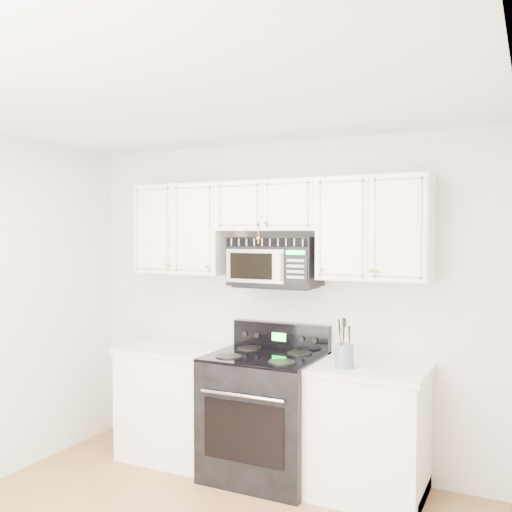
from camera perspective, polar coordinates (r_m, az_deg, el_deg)
The scene contains 9 objects.
room at distance 3.16m, azimuth -10.52°, elevation -7.94°, with size 3.51×3.51×2.61m.
base_cabinet_left at distance 4.96m, azimuth -7.88°, elevation -14.57°, with size 0.86×0.65×0.92m.
base_cabinet_right at distance 4.32m, azimuth 10.90°, elevation -17.17°, with size 0.86×0.65×0.92m.
range at distance 4.52m, azimuth 0.90°, elevation -15.45°, with size 0.83×0.75×1.14m.
upper_cabinets at distance 4.48m, azimuth 1.60°, elevation 3.21°, with size 2.44×0.37×0.75m.
microwave at distance 4.46m, azimuth 1.92°, elevation -0.53°, with size 0.69×0.40×0.38m.
utensil_crock at distance 4.09m, azimuth 8.82°, elevation -9.73°, with size 0.13×0.13×0.34m.
shaker_salt at distance 4.26m, azimuth 8.22°, elevation -9.81°, with size 0.04×0.04×0.10m.
shaker_pepper at distance 4.26m, azimuth 8.23°, elevation -9.69°, with size 0.05×0.05×0.11m.
Camera 1 is at (1.86, -2.49, 1.85)m, focal length 40.00 mm.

